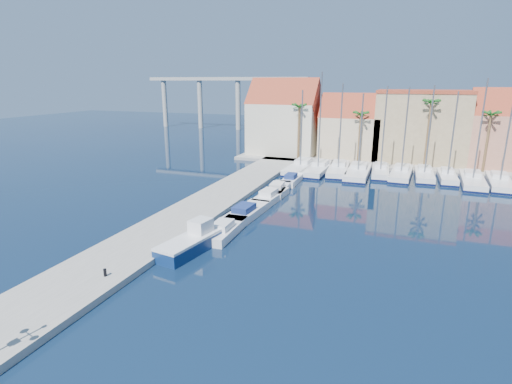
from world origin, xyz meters
TOP-DOWN VIEW (x-y plane):
  - ground at (0.00, 0.00)m, footprint 260.00×260.00m
  - quay_west at (-9.00, 13.50)m, footprint 6.00×77.00m
  - shore_north at (10.00, 48.00)m, footprint 54.00×16.00m
  - bollard at (-7.50, -3.92)m, footprint 0.22×0.22m
  - fishing_boat at (-4.61, 3.03)m, footprint 3.29×6.92m
  - motorboat_west_0 at (-3.58, 7.07)m, footprint 2.28×6.56m
  - motorboat_west_1 at (-3.61, 12.40)m, footprint 2.73×7.37m
  - motorboat_west_2 at (-3.19, 18.80)m, footprint 2.58×6.83m
  - motorboat_west_3 at (-3.31, 22.11)m, footprint 2.64×6.74m
  - motorboat_west_4 at (-3.05, 27.52)m, footprint 1.92×5.90m
  - sailboat_0 at (-3.81, 35.92)m, footprint 3.35×11.68m
  - sailboat_1 at (-0.99, 35.51)m, footprint 3.29×11.09m
  - sailboat_2 at (1.85, 36.13)m, footprint 3.72×10.88m
  - sailboat_3 at (4.90, 35.42)m, footprint 3.16×11.70m
  - sailboat_4 at (7.89, 36.76)m, footprint 2.95×9.20m
  - sailboat_5 at (10.83, 36.48)m, footprint 3.36×10.39m
  - sailboat_6 at (13.87, 36.81)m, footprint 2.64×9.31m
  - sailboat_7 at (16.83, 36.46)m, footprint 2.37×8.40m
  - sailboat_8 at (19.84, 35.43)m, footprint 3.30×10.75m
  - sailboat_9 at (23.03, 35.57)m, footprint 3.44×10.35m
  - building_0 at (-10.00, 47.00)m, footprint 12.30×9.00m
  - building_1 at (2.00, 47.00)m, footprint 10.30×8.00m
  - building_2 at (13.00, 48.00)m, footprint 14.20×10.20m
  - building_3 at (25.00, 47.00)m, footprint 10.30×8.00m
  - palm_0 at (-6.00, 42.00)m, footprint 2.60×2.60m
  - palm_1 at (4.00, 42.00)m, footprint 2.60×2.60m
  - palm_2 at (14.00, 42.00)m, footprint 2.60×2.60m
  - palm_3 at (22.00, 42.00)m, footprint 2.60×2.60m
  - viaduct at (-39.07, 82.00)m, footprint 48.00×2.20m

SIDE VIEW (x-z plane):
  - ground at x=0.00m, z-range 0.00..0.00m
  - quay_west at x=-9.00m, z-range 0.00..0.50m
  - shore_north at x=10.00m, z-range 0.00..0.50m
  - motorboat_west_3 at x=-3.31m, z-range -0.19..1.21m
  - motorboat_west_0 at x=-3.58m, z-range -0.19..1.21m
  - motorboat_west_1 at x=-3.61m, z-range -0.19..1.21m
  - motorboat_west_2 at x=-3.19m, z-range -0.19..1.21m
  - motorboat_west_4 at x=-3.05m, z-range -0.19..1.21m
  - sailboat_3 at x=4.90m, z-range -5.31..6.42m
  - sailboat_0 at x=-3.81m, z-range -5.50..6.62m
  - sailboat_9 at x=23.03m, z-range -5.64..6.80m
  - sailboat_2 at x=1.85m, z-range -5.95..7.11m
  - sailboat_5 at x=10.83m, z-range -5.73..6.90m
  - sailboat_8 at x=19.84m, z-range -6.29..7.47m
  - sailboat_1 at x=-0.99m, z-range -6.73..7.92m
  - sailboat_6 at x=13.87m, z-range -5.82..7.03m
  - sailboat_4 at x=7.89m, z-range -5.76..6.97m
  - sailboat_7 at x=16.83m, z-range -5.44..6.66m
  - bollard at x=-7.50m, z-range 0.50..1.04m
  - fishing_boat at x=-4.61m, z-range -0.39..1.93m
  - building_1 at x=2.00m, z-range -0.20..10.80m
  - building_3 at x=25.00m, z-range -0.14..11.86m
  - building_2 at x=13.00m, z-range 0.51..12.01m
  - building_0 at x=-10.00m, z-range -0.23..13.27m
  - palm_1 at x=4.00m, z-range 3.56..12.71m
  - palm_3 at x=22.00m, z-range 3.78..13.43m
  - palm_0 at x=-6.00m, z-range 4.00..14.15m
  - palm_2 at x=14.00m, z-range 4.44..15.59m
  - viaduct at x=-39.07m, z-range 3.02..17.47m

